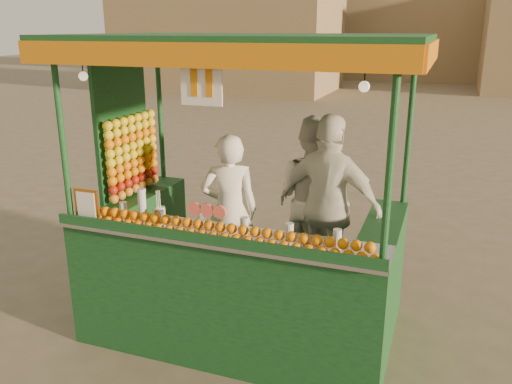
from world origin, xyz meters
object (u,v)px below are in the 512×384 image
(vendor_left, at_px, (229,211))
(vendor_right, at_px, (329,206))
(vendor_middle, at_px, (313,198))
(juice_cart, at_px, (234,244))

(vendor_left, height_order, vendor_right, vendor_right)
(vendor_middle, xyz_separation_m, vendor_right, (0.23, -0.29, 0.04))
(vendor_middle, distance_m, vendor_right, 0.37)
(vendor_left, xyz_separation_m, vendor_middle, (0.76, 0.46, 0.08))
(juice_cart, relative_size, vendor_middle, 1.80)
(vendor_right, bearing_deg, vendor_left, 20.38)
(vendor_left, bearing_deg, vendor_right, 166.61)
(juice_cart, relative_size, vendor_right, 1.73)
(vendor_middle, relative_size, vendor_right, 0.96)
(juice_cart, height_order, vendor_middle, juice_cart)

